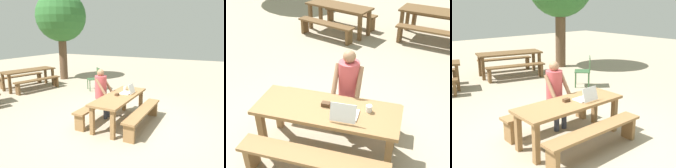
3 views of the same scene
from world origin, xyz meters
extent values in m
plane|color=tan|center=(0.00, 0.00, 0.00)|extent=(30.00, 30.00, 0.00)
cube|color=olive|center=(0.00, 0.00, 0.68)|extent=(1.96, 0.71, 0.05)
cube|color=olive|center=(-0.88, -0.25, 0.33)|extent=(0.09, 0.09, 0.66)
cube|color=olive|center=(0.88, -0.25, 0.33)|extent=(0.09, 0.09, 0.66)
cube|color=olive|center=(-0.88, 0.25, 0.33)|extent=(0.09, 0.09, 0.66)
cube|color=olive|center=(0.88, 0.25, 0.33)|extent=(0.09, 0.09, 0.66)
cube|color=olive|center=(0.00, -0.61, 0.42)|extent=(1.90, 0.30, 0.05)
cube|color=olive|center=(-0.85, -0.61, 0.20)|extent=(0.08, 0.24, 0.39)
cube|color=olive|center=(0.85, -0.61, 0.20)|extent=(0.08, 0.24, 0.39)
cube|color=olive|center=(0.00, 0.61, 0.42)|extent=(1.90, 0.30, 0.05)
cube|color=olive|center=(-0.85, 0.61, 0.20)|extent=(0.08, 0.24, 0.39)
cube|color=olive|center=(0.85, 0.61, 0.20)|extent=(0.08, 0.24, 0.39)
cube|color=white|center=(0.27, -0.05, 0.72)|extent=(0.33, 0.25, 0.02)
cube|color=white|center=(0.28, -0.21, 0.84)|extent=(0.33, 0.09, 0.23)
cube|color=black|center=(0.28, -0.20, 0.84)|extent=(0.30, 0.08, 0.21)
cube|color=#4C331E|center=(-0.03, 0.06, 0.73)|extent=(0.12, 0.07, 0.05)
cylinder|color=white|center=(0.55, 0.10, 0.75)|extent=(0.08, 0.08, 0.09)
cylinder|color=#333847|center=(0.06, 0.43, 0.22)|extent=(0.10, 0.10, 0.44)
cylinder|color=#333847|center=(0.24, 0.43, 0.22)|extent=(0.10, 0.10, 0.44)
cube|color=#333847|center=(0.15, 0.52, 0.48)|extent=(0.28, 0.28, 0.12)
cylinder|color=#C64C51|center=(0.15, 0.61, 0.82)|extent=(0.31, 0.31, 0.60)
cylinder|color=#936B4C|center=(-0.03, 0.51, 0.88)|extent=(0.07, 0.32, 0.41)
cylinder|color=#936B4C|center=(0.32, 0.51, 0.88)|extent=(0.07, 0.32, 0.41)
sphere|color=#936B4C|center=(0.15, 0.61, 1.21)|extent=(0.19, 0.19, 0.19)
cube|color=#335933|center=(2.50, 2.31, 0.45)|extent=(0.62, 0.62, 0.02)
cube|color=#335933|center=(2.65, 2.16, 0.67)|extent=(0.32, 0.33, 0.42)
cylinder|color=#335933|center=(2.49, 2.57, 0.22)|extent=(0.04, 0.04, 0.44)
cylinder|color=#335933|center=(2.23, 2.30, 0.22)|extent=(0.04, 0.04, 0.44)
cylinder|color=#335933|center=(2.77, 2.31, 0.22)|extent=(0.04, 0.04, 0.44)
cylinder|color=#335933|center=(2.50, 2.04, 0.22)|extent=(0.04, 0.04, 0.44)
cube|color=brown|center=(1.57, 4.83, 0.74)|extent=(2.20, 1.23, 0.05)
cube|color=brown|center=(0.59, 4.78, 0.36)|extent=(0.11, 0.11, 0.72)
cube|color=brown|center=(2.42, 4.34, 0.36)|extent=(0.11, 0.11, 0.72)
cube|color=brown|center=(0.72, 5.33, 0.36)|extent=(0.11, 0.11, 0.72)
cube|color=brown|center=(2.55, 4.89, 0.36)|extent=(0.11, 0.11, 0.72)
cube|color=brown|center=(1.42, 4.19, 0.44)|extent=(1.89, 0.73, 0.05)
cube|color=brown|center=(0.60, 4.39, 0.21)|extent=(0.13, 0.25, 0.42)
cube|color=brown|center=(2.23, 4.00, 0.21)|extent=(0.13, 0.25, 0.42)
cube|color=brown|center=(1.72, 5.47, 0.44)|extent=(1.89, 0.73, 0.05)
cube|color=brown|center=(0.91, 5.67, 0.21)|extent=(0.13, 0.25, 0.42)
cube|color=brown|center=(2.54, 5.28, 0.21)|extent=(0.13, 0.25, 0.42)
cylinder|color=brown|center=(3.73, 4.79, 1.15)|extent=(0.38, 0.38, 2.30)
sphere|color=#2D662D|center=(3.73, 4.79, 3.01)|extent=(2.36, 2.36, 2.36)
camera|label=1|loc=(-4.61, -2.12, 2.18)|focal=34.28mm
camera|label=2|loc=(0.98, -2.84, 2.90)|focal=44.65mm
camera|label=3|loc=(-2.96, -3.38, 2.32)|focal=44.94mm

